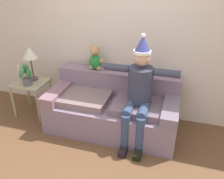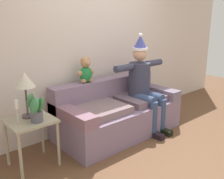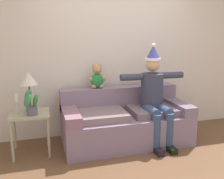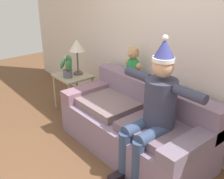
{
  "view_description": "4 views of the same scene",
  "coord_description": "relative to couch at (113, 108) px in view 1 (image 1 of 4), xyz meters",
  "views": [
    {
      "loc": [
        0.87,
        -1.93,
        2.24
      ],
      "look_at": [
        0.02,
        0.88,
        0.72
      ],
      "focal_mm": 37.68,
      "sensor_mm": 36.0,
      "label": 1
    },
    {
      "loc": [
        -2.53,
        -1.76,
        1.76
      ],
      "look_at": [
        -0.19,
        0.92,
        0.76
      ],
      "focal_mm": 41.24,
      "sensor_mm": 36.0,
      "label": 2
    },
    {
      "loc": [
        -1.24,
        -2.53,
        1.66
      ],
      "look_at": [
        -0.24,
        0.93,
        0.87
      ],
      "focal_mm": 40.54,
      "sensor_mm": 36.0,
      "label": 3
    },
    {
      "loc": [
        2.04,
        -1.05,
        2.06
      ],
      "look_at": [
        -0.25,
        0.84,
        0.78
      ],
      "focal_mm": 43.11,
      "sensor_mm": 36.0,
      "label": 4
    }
  ],
  "objects": [
    {
      "name": "candle_tall",
      "position": [
        -1.55,
        -0.04,
        0.45
      ],
      "size": [
        0.04,
        0.04,
        0.28
      ],
      "color": "beige",
      "rests_on": "side_table"
    },
    {
      "name": "back_wall",
      "position": [
        0.0,
        0.54,
        1.02
      ],
      "size": [
        7.0,
        0.1,
        2.7
      ],
      "primitive_type": "cube",
      "color": "beige",
      "rests_on": "ground_plane"
    },
    {
      "name": "table_lamp",
      "position": [
        -1.39,
        0.07,
        0.71
      ],
      "size": [
        0.24,
        0.24,
        0.56
      ],
      "color": "#54434A",
      "rests_on": "side_table"
    },
    {
      "name": "couch",
      "position": [
        0.0,
        0.0,
        0.0
      ],
      "size": [
        1.93,
        0.9,
        0.82
      ],
      "color": "gray",
      "rests_on": "ground_plane"
    },
    {
      "name": "ground_plane",
      "position": [
        0.0,
        -1.01,
        -0.33
      ],
      "size": [
        10.0,
        10.0,
        0.0
      ],
      "primitive_type": "plane",
      "color": "brown"
    },
    {
      "name": "potted_plant",
      "position": [
        -1.37,
        -0.13,
        0.42
      ],
      "size": [
        0.23,
        0.24,
        0.35
      ],
      "color": "#585564",
      "rests_on": "side_table"
    },
    {
      "name": "person_seated",
      "position": [
        0.41,
        -0.16,
        0.45
      ],
      "size": [
        1.02,
        0.77,
        1.53
      ],
      "color": "#35374C",
      "rests_on": "ground_plane"
    },
    {
      "name": "teddy_bear",
      "position": [
        -0.37,
        0.28,
        0.66
      ],
      "size": [
        0.29,
        0.17,
        0.38
      ],
      "color": "#227C39",
      "rests_on": "couch"
    },
    {
      "name": "side_table",
      "position": [
        -1.41,
        -0.02,
        0.17
      ],
      "size": [
        0.53,
        0.48,
        0.6
      ],
      "color": "tan",
      "rests_on": "ground_plane"
    }
  ]
}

